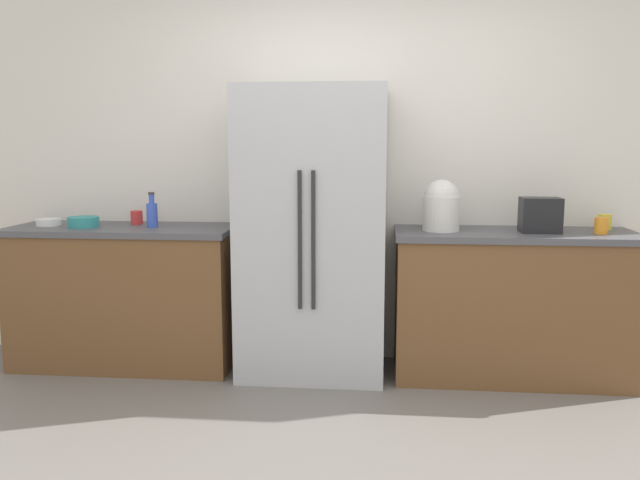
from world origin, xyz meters
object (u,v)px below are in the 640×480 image
Objects in this scene: rice_cooker at (441,206)px; cup_c at (601,226)px; cup_a at (137,217)px; bowl_b at (49,222)px; bowl_a at (83,222)px; cup_b at (605,222)px; toaster at (540,215)px; bottle_a at (152,213)px; refrigerator at (312,233)px.

cup_c is at bearing -3.23° from rice_cooker.
cup_a is 0.57× the size of bowl_b.
bowl_a is 0.27m from bowl_b.
rice_cooker is 1.61× the size of bowl_a.
toaster is at bearing -158.61° from cup_b.
toaster is 0.36m from cup_c.
rice_cooker is 1.86m from bottle_a.
cup_b is (2.90, 0.16, -0.04)m from bottle_a.
bottle_a is 2.52× the size of cup_a.
cup_b is at bearing 3.34° from bowl_a.
toaster reaches higher than cup_b.
toaster is 1.19× the size of bowl_a.
bowl_b is at bearing 179.48° from toaster.
toaster is 2.37× the size of cup_c.
rice_cooker is 1.05m from cup_b.
cup_b is 0.97× the size of cup_c.
cup_c is at bearing -0.92° from bowl_b.
rice_cooker is at bearing -0.07° from bowl_b.
toaster is 2.46m from bottle_a.
cup_b reaches higher than bowl_b.
bottle_a reaches higher than toaster.
cup_c is (0.95, -0.05, -0.11)m from rice_cooker.
cup_c is 3.26m from bowl_a.
toaster is at bearing -0.52° from bowl_b.
bowl_a is (-0.29, -0.19, -0.01)m from cup_a.
bottle_a is 1.44× the size of bowl_b.
rice_cooker reaches higher than bottle_a.
bowl_b is at bearing 179.00° from refrigerator.
rice_cooker reaches higher than cup_a.
refrigerator is at bearing -0.81° from bottle_a.
refrigerator is at bearing -1.00° from bowl_b.
rice_cooker is 0.96m from cup_c.
toaster is 1.04× the size of bottle_a.
toaster reaches higher than bowl_a.
bottle_a is 0.46m from bowl_a.
bowl_b is at bearing 178.72° from bottle_a.
refrigerator reaches higher than bowl_a.
refrigerator reaches higher than cup_b.
rice_cooker is 3.21× the size of cup_c.
cup_b is 0.49× the size of bowl_a.
cup_b is (1.84, 0.17, 0.07)m from refrigerator.
rice_cooker is at bearing 176.77° from cup_c.
rice_cooker is at bearing -171.96° from cup_b.
cup_a is (-2.62, 0.16, -0.06)m from toaster.
bottle_a reaches higher than bowl_b.
bottle_a is 2.29× the size of cup_c.
rice_cooker is at bearing 1.21° from bowl_a.
bottle_a is (-1.86, -0.01, -0.07)m from rice_cooker.
toaster is at bearing 0.08° from refrigerator.
bowl_b is (-0.72, 0.02, -0.07)m from bottle_a.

